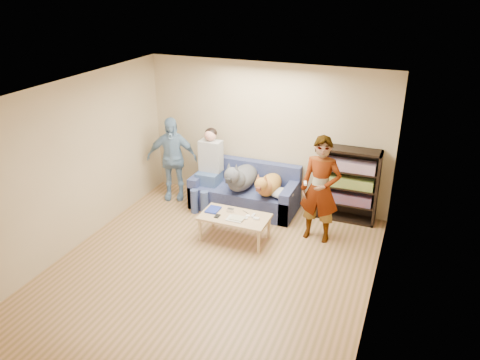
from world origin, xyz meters
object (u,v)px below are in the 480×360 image
at_px(dog_gray, 241,178).
at_px(coffee_table, 235,218).
at_px(bookshelf, 349,183).
at_px(person_standing_right, 320,190).
at_px(sofa, 245,193).
at_px(person_standing_left, 172,159).
at_px(camera_silver, 231,210).
at_px(person_seated, 209,165).
at_px(notebook_blue, 213,210).
at_px(dog_tan, 268,185).

xyz_separation_m(dog_gray, coffee_table, (0.28, -0.96, -0.28)).
bearing_deg(bookshelf, person_standing_right, -110.55).
distance_m(sofa, dog_gray, 0.41).
bearing_deg(person_standing_left, dog_gray, -21.06).
xyz_separation_m(camera_silver, coffee_table, (0.12, -0.12, -0.07)).
bearing_deg(person_standing_right, dog_gray, 166.88).
bearing_deg(bookshelf, dog_gray, -167.38).
bearing_deg(camera_silver, person_seated, 132.05).
bearing_deg(person_standing_right, person_seated, 170.25).
height_order(camera_silver, sofa, sofa).
bearing_deg(coffee_table, notebook_blue, 172.87).
bearing_deg(sofa, coffee_table, -77.47).
xyz_separation_m(person_standing_right, coffee_table, (-1.23, -0.53, -0.49)).
bearing_deg(dog_tan, person_standing_right, -21.96).
bearing_deg(person_standing_right, dog_tan, 160.75).
bearing_deg(sofa, dog_tan, -22.28).
bearing_deg(person_seated, bookshelf, 8.31).
bearing_deg(notebook_blue, camera_silver, 14.04).
bearing_deg(coffee_table, person_seated, 132.42).
relative_size(person_standing_left, person_seated, 1.09).
height_order(sofa, dog_gray, dog_gray).
xyz_separation_m(person_seated, dog_gray, (0.64, -0.05, -0.12)).
height_order(person_standing_left, person_seated, person_standing_left).
distance_m(camera_silver, person_seated, 1.24).
height_order(coffee_table, bookshelf, bookshelf).
distance_m(notebook_blue, bookshelf, 2.36).
relative_size(camera_silver, dog_gray, 0.09).
bearing_deg(dog_tan, dog_gray, 176.84).
xyz_separation_m(sofa, dog_tan, (0.50, -0.20, 0.33)).
xyz_separation_m(person_standing_left, person_seated, (0.75, 0.01, -0.03)).
bearing_deg(dog_gray, bookshelf, 12.62).
xyz_separation_m(person_standing_left, bookshelf, (3.22, 0.37, -0.12)).
bearing_deg(sofa, person_seated, -169.26).
relative_size(camera_silver, coffee_table, 0.10).
bearing_deg(bookshelf, notebook_blue, -145.95).
bearing_deg(sofa, camera_silver, -82.59).
relative_size(sofa, coffee_table, 1.73).
relative_size(person_standing_right, dog_gray, 1.37).
xyz_separation_m(sofa, coffee_table, (0.25, -1.13, 0.09)).
relative_size(person_standing_left, bookshelf, 1.23).
distance_m(person_standing_right, person_seated, 2.21).
xyz_separation_m(person_standing_right, notebook_blue, (-1.63, -0.48, -0.43)).
height_order(person_seated, bookshelf, person_seated).
bearing_deg(dog_tan, sofa, 157.72).
relative_size(notebook_blue, bookshelf, 0.20).
distance_m(person_standing_right, bookshelf, 0.91).
xyz_separation_m(person_standing_left, notebook_blue, (1.27, -0.95, -0.37)).
height_order(notebook_blue, dog_gray, dog_gray).
height_order(camera_silver, bookshelf, bookshelf).
distance_m(notebook_blue, camera_silver, 0.29).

